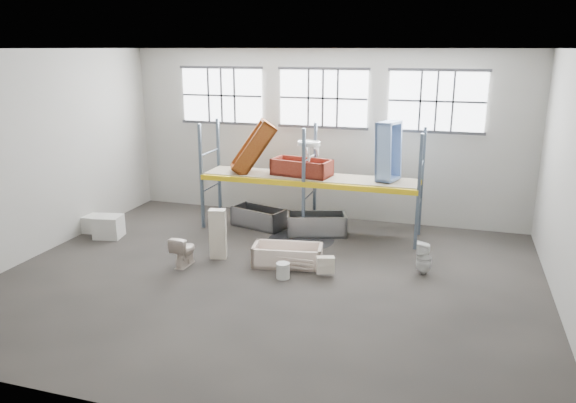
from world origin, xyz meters
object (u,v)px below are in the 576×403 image
at_px(steel_tub_right, 316,224).
at_px(bathtub_beige, 287,255).
at_px(toilet_beige, 184,250).
at_px(rust_tub_flat, 302,167).
at_px(cistern_tall, 218,234).
at_px(bucket, 283,271).
at_px(toilet_white, 424,258).
at_px(carton_near, 109,227).
at_px(blue_tub_upright, 388,151).
at_px(steel_tub_left, 259,217).

bearing_deg(steel_tub_right, bathtub_beige, -92.69).
bearing_deg(toilet_beige, rust_tub_flat, -117.45).
xyz_separation_m(cistern_tall, bucket, (1.90, -0.72, -0.44)).
xyz_separation_m(bathtub_beige, steel_tub_right, (0.11, 2.34, 0.06)).
distance_m(cistern_tall, toilet_white, 4.93).
bearing_deg(bucket, rust_tub_flat, 99.05).
bearing_deg(rust_tub_flat, steel_tub_right, -27.91).
xyz_separation_m(toilet_white, carton_near, (-8.41, 0.04, -0.08)).
distance_m(blue_tub_upright, bucket, 4.49).
xyz_separation_m(toilet_beige, carton_near, (-2.92, 1.20, -0.08)).
relative_size(rust_tub_flat, carton_near, 2.30).
xyz_separation_m(rust_tub_flat, bucket, (0.54, -3.41, -1.64)).
bearing_deg(rust_tub_flat, bucket, -80.95).
distance_m(steel_tub_left, bucket, 3.77).
bearing_deg(toilet_white, rust_tub_flat, -125.56).
height_order(steel_tub_right, bucket, steel_tub_right).
height_order(bathtub_beige, steel_tub_right, steel_tub_right).
height_order(bathtub_beige, steel_tub_left, steel_tub_left).
relative_size(bathtub_beige, steel_tub_left, 1.07).
distance_m(steel_tub_left, carton_near, 4.17).
distance_m(toilet_beige, cistern_tall, 0.94).
bearing_deg(bucket, cistern_tall, 159.27).
bearing_deg(toilet_beige, steel_tub_right, -125.84).
bearing_deg(rust_tub_flat, cistern_tall, -116.85).
height_order(blue_tub_upright, bucket, blue_tub_upright).
relative_size(steel_tub_right, blue_tub_upright, 1.05).
relative_size(toilet_white, rust_tub_flat, 0.48).
height_order(toilet_beige, toilet_white, toilet_white).
bearing_deg(cistern_tall, rust_tub_flat, 48.41).
distance_m(toilet_white, rust_tub_flat, 4.42).
distance_m(bucket, carton_near, 5.54).
xyz_separation_m(rust_tub_flat, blue_tub_upright, (2.35, 0.06, 0.58)).
bearing_deg(bucket, blue_tub_upright, 62.41).
height_order(bathtub_beige, toilet_white, toilet_white).
xyz_separation_m(cistern_tall, toilet_white, (4.90, 0.47, -0.24)).
bearing_deg(toilet_white, carton_near, -93.80).
height_order(toilet_beige, bucket, toilet_beige).
bearing_deg(blue_tub_upright, steel_tub_left, -177.69).
bearing_deg(steel_tub_right, rust_tub_flat, 152.09).
bearing_deg(bathtub_beige, toilet_beige, -171.31).
bearing_deg(steel_tub_right, toilet_beige, -128.22).
xyz_separation_m(cistern_tall, blue_tub_upright, (3.71, 2.74, 1.77)).
height_order(bathtub_beige, toilet_beige, toilet_beige).
bearing_deg(cistern_tall, carton_near, 156.99).
bearing_deg(cistern_tall, toilet_beige, -144.56).
bearing_deg(toilet_white, steel_tub_right, -126.22).
distance_m(steel_tub_right, carton_near, 5.70).
relative_size(bathtub_beige, blue_tub_upright, 1.06).
bearing_deg(toilet_white, cistern_tall, -88.05).
bearing_deg(bucket, steel_tub_right, 90.58).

